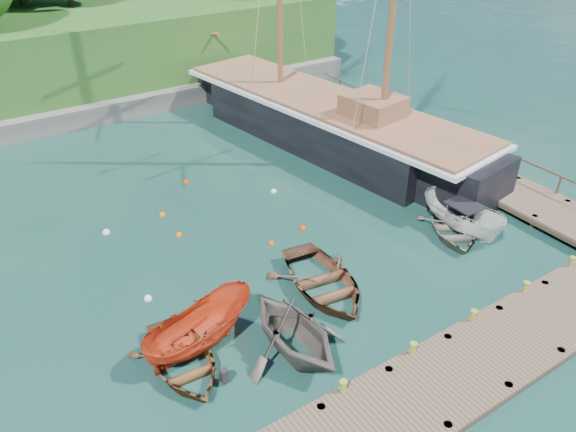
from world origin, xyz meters
name	(u,v)px	position (x,y,z in m)	size (l,w,h in m)	color
ground	(342,279)	(0.00, 0.00, 0.00)	(160.00, 160.00, 0.00)	#18392E
dock_near	(503,346)	(2.00, -6.50, 0.43)	(20.00, 3.20, 1.10)	#44382B
dock_east	(422,148)	(11.50, 7.00, 0.43)	(3.20, 24.00, 1.10)	#44382B
bollard_0	(342,404)	(-4.00, -5.10, 0.00)	(0.26, 0.26, 0.45)	olive
bollard_1	(410,365)	(-1.00, -5.10, 0.00)	(0.26, 0.26, 0.45)	olive
bollard_2	(470,332)	(2.00, -5.10, 0.00)	(0.26, 0.26, 0.45)	olive
bollard_3	(521,303)	(5.00, -5.10, 0.00)	(0.26, 0.26, 0.45)	olive
bollard_4	(567,277)	(8.00, -5.10, 0.00)	(0.26, 0.26, 0.45)	olive
rowboat_0	(183,367)	(-7.62, -0.85, 0.00)	(3.06, 4.28, 0.89)	brown
rowboat_1	(293,352)	(-4.04, -2.33, 0.00)	(3.89, 4.50, 2.37)	#5B544C
rowboat_2	(323,290)	(-1.11, -0.11, 0.00)	(3.66, 5.12, 1.06)	brown
rowboat_3	(452,234)	(6.45, -0.10, 0.00)	(2.94, 4.12, 0.85)	#6B6556
motorboat_orange	(201,346)	(-6.64, -0.26, 0.00)	(1.74, 4.62, 1.79)	red
cabin_boat_white	(460,230)	(7.00, -0.13, 0.00)	(1.71, 4.54, 1.75)	silver
schooner	(327,125)	(7.67, 11.48, 1.22)	(8.70, 29.43, 21.99)	black
mooring_buoy_0	(148,299)	(-7.30, 3.25, 0.00)	(0.33, 0.33, 0.33)	white
mooring_buoy_1	(179,236)	(-4.39, 6.80, 0.00)	(0.32, 0.32, 0.32)	#DA6007
mooring_buoy_2	(271,244)	(-1.12, 3.86, 0.00)	(0.27, 0.27, 0.27)	#F34A00
mooring_buoy_3	(274,192)	(1.57, 7.94, 0.00)	(0.33, 0.33, 0.33)	white
mooring_buoy_4	(162,215)	(-4.33, 8.95, 0.00)	(0.35, 0.35, 0.35)	orange
mooring_buoy_5	(186,182)	(-1.88, 11.49, 0.00)	(0.34, 0.34, 0.34)	#D44807
mooring_buoy_6	(106,233)	(-7.16, 8.91, 0.00)	(0.36, 0.36, 0.36)	white
mooring_buoy_7	(302,229)	(0.80, 4.11, 0.00)	(0.34, 0.34, 0.34)	#D53A00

